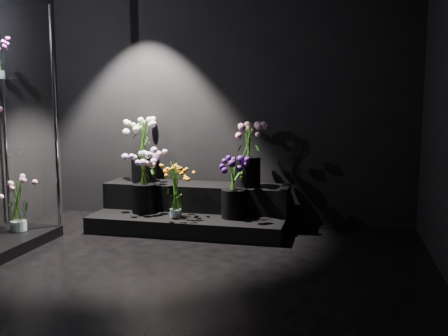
% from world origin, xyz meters
% --- Properties ---
extents(floor, '(4.00, 4.00, 0.00)m').
position_xyz_m(floor, '(0.00, 0.00, 0.00)').
color(floor, black).
rests_on(floor, ground).
extents(wall_back, '(4.00, 0.00, 4.00)m').
position_xyz_m(wall_back, '(0.00, 2.00, 1.40)').
color(wall_back, black).
rests_on(wall_back, floor).
extents(display_riser, '(1.95, 0.87, 0.43)m').
position_xyz_m(display_riser, '(-0.24, 1.61, 0.18)').
color(display_riser, black).
rests_on(display_riser, floor).
extents(bouquet_orange_bells, '(0.33, 0.33, 0.55)m').
position_xyz_m(bouquet_orange_bells, '(-0.34, 1.33, 0.44)').
color(bouquet_orange_bells, white).
rests_on(bouquet_orange_bells, display_riser).
extents(bouquet_lilac, '(0.44, 0.44, 0.64)m').
position_xyz_m(bouquet_lilac, '(-0.73, 1.45, 0.54)').
color(bouquet_lilac, black).
rests_on(bouquet_lilac, display_riser).
extents(bouquet_purple, '(0.38, 0.38, 0.60)m').
position_xyz_m(bouquet_purple, '(0.22, 1.42, 0.49)').
color(bouquet_purple, black).
rests_on(bouquet_purple, display_riser).
extents(bouquet_cream_roses, '(0.43, 0.43, 0.68)m').
position_xyz_m(bouquet_cream_roses, '(-0.84, 1.73, 0.82)').
color(bouquet_cream_roses, black).
rests_on(bouquet_cream_roses, display_riser).
extents(bouquet_pink_roses, '(0.42, 0.42, 0.65)m').
position_xyz_m(bouquet_pink_roses, '(0.31, 1.70, 0.81)').
color(bouquet_pink_roses, black).
rests_on(bouquet_pink_roses, display_riser).
extents(bouquet_case_base_pink, '(0.33, 0.33, 0.49)m').
position_xyz_m(bouquet_case_base_pink, '(-1.67, 0.71, 0.36)').
color(bouquet_case_base_pink, white).
rests_on(bouquet_case_base_pink, display_case).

